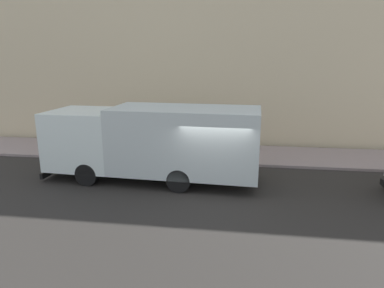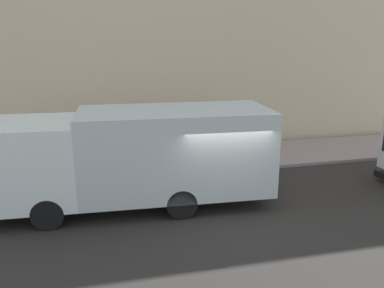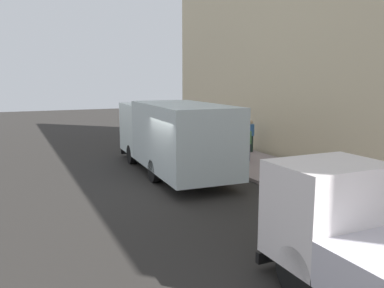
# 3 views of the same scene
# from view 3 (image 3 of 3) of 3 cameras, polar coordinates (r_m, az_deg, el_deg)

# --- Properties ---
(ground) EXTENTS (80.00, 80.00, 0.00)m
(ground) POSITION_cam_3_polar(r_m,az_deg,el_deg) (14.08, -2.02, -6.62)
(ground) COLOR #282523
(sidewalk) EXTENTS (3.52, 30.00, 0.12)m
(sidewalk) POSITION_cam_3_polar(r_m,az_deg,el_deg) (16.45, 13.46, -4.31)
(sidewalk) COLOR gray
(sidewalk) RESTS_ON ground
(building_facade) EXTENTS (0.50, 30.00, 12.03)m
(building_facade) POSITION_cam_3_polar(r_m,az_deg,el_deg) (17.65, 20.21, 15.77)
(building_facade) COLOR beige
(building_facade) RESTS_ON ground
(large_utility_truck) EXTENTS (3.01, 8.58, 2.95)m
(large_utility_truck) POSITION_cam_3_polar(r_m,az_deg,el_deg) (16.34, -2.96, 1.49)
(large_utility_truck) COLOR white
(large_utility_truck) RESTS_ON ground
(small_flatbed_truck) EXTENTS (2.10, 4.99, 2.34)m
(small_flatbed_truck) POSITION_cam_3_polar(r_m,az_deg,el_deg) (7.39, 25.08, -13.60)
(small_flatbed_truck) COLOR white
(small_flatbed_truck) RESTS_ON ground
(pedestrian_walking) EXTENTS (0.42, 0.42, 1.63)m
(pedestrian_walking) POSITION_cam_3_polar(r_m,az_deg,el_deg) (18.31, 8.04, 0.16)
(pedestrian_walking) COLOR #473D58
(pedestrian_walking) RESTS_ON sidewalk
(pedestrian_standing) EXTENTS (0.52, 0.52, 1.68)m
(pedestrian_standing) POSITION_cam_3_polar(r_m,az_deg,el_deg) (20.74, 8.50, 1.29)
(pedestrian_standing) COLOR black
(pedestrian_standing) RESTS_ON sidewalk
(traffic_cone_orange) EXTENTS (0.42, 0.42, 0.60)m
(traffic_cone_orange) POSITION_cam_3_polar(r_m,az_deg,el_deg) (20.80, 0.89, -0.21)
(traffic_cone_orange) COLOR orange
(traffic_cone_orange) RESTS_ON sidewalk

